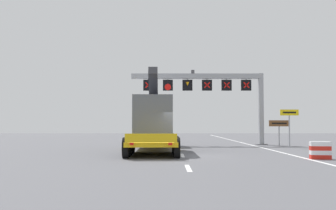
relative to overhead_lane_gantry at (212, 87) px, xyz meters
name	(u,v)px	position (x,y,z in m)	size (l,w,h in m)	color
ground	(186,156)	(-2.87, -12.10, -5.12)	(112.00, 112.00, 0.00)	#5B5B60
lane_markings	(175,139)	(-3.06, 13.97, -5.11)	(0.20, 66.74, 0.01)	silver
edge_line_right	(251,145)	(3.33, -0.10, -5.12)	(0.20, 63.00, 0.01)	silver
overhead_lane_gantry	(212,87)	(0.00, 0.00, 0.00)	(11.90, 0.90, 6.59)	#9EA0A5
heavy_haul_truck_yellow	(155,122)	(-4.86, -6.12, -3.13)	(3.16, 14.09, 5.30)	yellow
exit_sign_yellow	(290,119)	(5.51, -4.15, -2.93)	(1.42, 0.15, 2.94)	#9EA0A5
tourist_info_sign_brown	(279,126)	(5.53, -1.33, -3.47)	(1.73, 0.15, 2.14)	#9EA0A5
crash_barrier_striped	(320,150)	(3.97, -13.97, -4.67)	(1.06, 0.63, 0.90)	red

